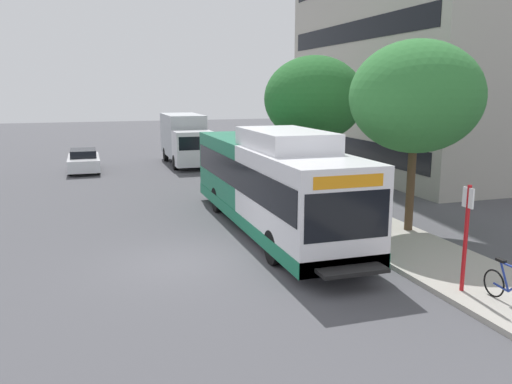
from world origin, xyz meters
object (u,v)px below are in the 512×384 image
object	(u,v)px
transit_bus	(271,183)
box_truck_background	(185,138)
parked_car_far_lane	(84,161)
bus_stop_sign_pole	(466,230)
bicycle_parked	(512,288)
street_tree_near_stop	(416,97)
street_tree_mid_block	(314,99)

from	to	relation	value
transit_bus	box_truck_background	world-z (taller)	transit_bus
parked_car_far_lane	box_truck_background	xyz separation A→B (m)	(6.41, 1.10, 1.08)
bus_stop_sign_pole	bicycle_parked	size ratio (longest dim) A/B	1.48
parked_car_far_lane	street_tree_near_stop	bearing A→B (deg)	-59.19
bus_stop_sign_pole	box_truck_background	distance (m)	24.35
bicycle_parked	parked_car_far_lane	bearing A→B (deg)	110.70
transit_bus	bus_stop_sign_pole	size ratio (longest dim) A/B	4.71
transit_bus	parked_car_far_lane	xyz separation A→B (m)	(-6.31, 16.04, -1.04)
transit_bus	bus_stop_sign_pole	xyz separation A→B (m)	(2.41, -7.11, -0.05)
transit_bus	street_tree_mid_block	bearing A→B (deg)	54.04
bus_stop_sign_pole	street_tree_near_stop	bearing A→B (deg)	69.06
street_tree_mid_block	parked_car_far_lane	bearing A→B (deg)	135.55
bicycle_parked	transit_bus	bearing A→B (deg)	109.16
street_tree_near_stop	bus_stop_sign_pole	bearing A→B (deg)	-110.94
transit_bus	street_tree_near_stop	bearing A→B (deg)	-23.58
transit_bus	parked_car_far_lane	world-z (taller)	transit_bus
street_tree_mid_block	bus_stop_sign_pole	bearing A→B (deg)	-97.81
parked_car_far_lane	bicycle_parked	bearing A→B (deg)	-69.30
bicycle_parked	parked_car_far_lane	size ratio (longest dim) A/B	0.39
bus_stop_sign_pole	street_tree_near_stop	xyz separation A→B (m)	(1.99, 5.19, 3.02)
box_truck_background	transit_bus	bearing A→B (deg)	-90.32
transit_bus	bicycle_parked	xyz separation A→B (m)	(2.85, -8.21, -1.14)
street_tree_near_stop	transit_bus	bearing A→B (deg)	156.42
transit_bus	street_tree_near_stop	world-z (taller)	street_tree_near_stop
transit_bus	street_tree_mid_block	distance (m)	7.62
transit_bus	street_tree_near_stop	distance (m)	5.64
street_tree_near_stop	parked_car_far_lane	distance (m)	21.28
bicycle_parked	box_truck_background	xyz separation A→B (m)	(-2.76, 25.34, 1.18)
street_tree_near_stop	box_truck_background	bearing A→B (deg)	102.71
bicycle_parked	box_truck_background	world-z (taller)	box_truck_background
bus_stop_sign_pole	street_tree_near_stop	distance (m)	6.33
bus_stop_sign_pole	street_tree_near_stop	size ratio (longest dim) A/B	0.41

